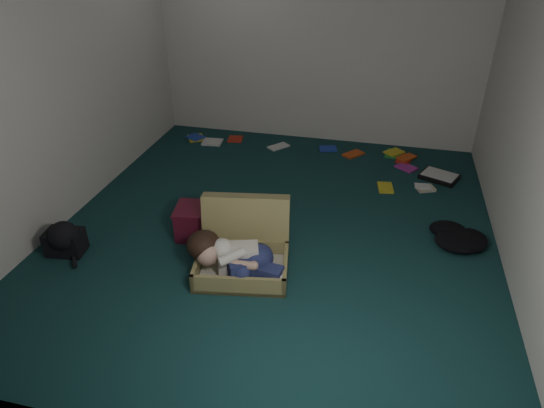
% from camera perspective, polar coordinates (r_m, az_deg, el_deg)
% --- Properties ---
extents(floor, '(4.50, 4.50, 0.00)m').
position_cam_1_polar(floor, '(4.60, 0.44, -2.83)').
color(floor, '#133637').
rests_on(floor, ground).
extents(wall_back, '(4.50, 0.00, 4.50)m').
position_cam_1_polar(wall_back, '(6.18, 5.51, 18.92)').
color(wall_back, silver).
rests_on(wall_back, ground).
extents(wall_front, '(4.50, 0.00, 4.50)m').
position_cam_1_polar(wall_front, '(2.12, -13.46, -5.95)').
color(wall_front, silver).
rests_on(wall_front, ground).
extents(wall_left, '(0.00, 4.50, 4.50)m').
position_cam_1_polar(wall_left, '(4.87, -23.76, 13.41)').
color(wall_left, silver).
rests_on(wall_left, ground).
extents(wall_right, '(0.00, 4.50, 4.50)m').
position_cam_1_polar(wall_right, '(4.10, 29.27, 9.19)').
color(wall_right, silver).
rests_on(wall_right, ground).
extents(suitcase, '(0.85, 0.84, 0.55)m').
position_cam_1_polar(suitcase, '(4.06, -3.35, -5.16)').
color(suitcase, '#958A52').
rests_on(suitcase, floor).
extents(person, '(0.83, 0.40, 0.34)m').
position_cam_1_polar(person, '(3.89, -4.45, -6.20)').
color(person, silver).
rests_on(person, suitcase).
extents(maroon_bin, '(0.47, 0.39, 0.29)m').
position_cam_1_polar(maroon_bin, '(4.47, -8.49, -2.07)').
color(maroon_bin, '#581124').
rests_on(maroon_bin, floor).
extents(backpack, '(0.43, 0.36, 0.23)m').
position_cam_1_polar(backpack, '(4.59, -23.17, -4.03)').
color(backpack, black).
rests_on(backpack, floor).
extents(clothing_pile, '(0.47, 0.41, 0.13)m').
position_cam_1_polar(clothing_pile, '(4.70, 21.61, -3.53)').
color(clothing_pile, black).
rests_on(clothing_pile, floor).
extents(paper_tray, '(0.48, 0.43, 0.06)m').
position_cam_1_polar(paper_tray, '(5.78, 19.09, 3.09)').
color(paper_tray, black).
rests_on(paper_tray, floor).
extents(book_scatter, '(3.14, 1.18, 0.02)m').
position_cam_1_polar(book_scatter, '(6.03, 6.19, 5.66)').
color(book_scatter, gold).
rests_on(book_scatter, floor).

